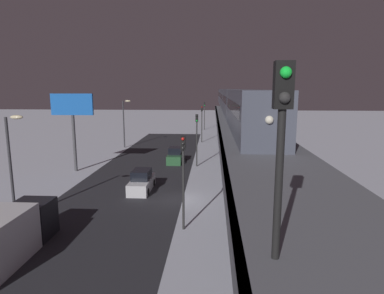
# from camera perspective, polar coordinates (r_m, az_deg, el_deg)

# --- Properties ---
(ground_plane) EXTENTS (240.00, 240.00, 0.00)m
(ground_plane) POSITION_cam_1_polar(r_m,az_deg,el_deg) (28.54, -2.99, -9.20)
(ground_plane) COLOR silver
(avenue_asphalt) EXTENTS (11.00, 83.08, 0.01)m
(avenue_asphalt) POSITION_cam_1_polar(r_m,az_deg,el_deg) (29.47, -12.48, -8.79)
(avenue_asphalt) COLOR #28282D
(avenue_asphalt) RESTS_ON ground_plane
(elevated_railway) EXTENTS (5.00, 83.08, 5.95)m
(elevated_railway) POSITION_cam_1_polar(r_m,az_deg,el_deg) (27.24, 9.64, 0.97)
(elevated_railway) COLOR slate
(elevated_railway) RESTS_ON ground_plane
(subway_train) EXTENTS (2.94, 74.07, 3.40)m
(subway_train) POSITION_cam_1_polar(r_m,az_deg,el_deg) (54.45, 6.81, 8.25)
(subway_train) COLOR #4C5160
(subway_train) RESTS_ON elevated_railway
(rail_signal) EXTENTS (0.36, 0.41, 4.00)m
(rail_signal) POSITION_cam_1_polar(r_m,az_deg,el_deg) (6.58, 15.32, 3.15)
(rail_signal) COLOR black
(rail_signal) RESTS_ON elevated_railway
(sedan_white) EXTENTS (1.91, 4.73, 1.97)m
(sedan_white) POSITION_cam_1_polar(r_m,az_deg,el_deg) (31.27, -8.76, -6.06)
(sedan_white) COLOR silver
(sedan_white) RESTS_ON ground_plane
(sedan_green_2) EXTENTS (1.80, 4.35, 1.97)m
(sedan_green_2) POSITION_cam_1_polar(r_m,az_deg,el_deg) (42.58, -2.93, -1.60)
(sedan_green_2) COLOR #2D6038
(sedan_green_2) RESTS_ON ground_plane
(box_truck) EXTENTS (2.40, 7.40, 2.80)m
(box_truck) POSITION_cam_1_polar(r_m,az_deg,el_deg) (21.49, -29.65, -13.38)
(box_truck) COLOR black
(box_truck) RESTS_ON ground_plane
(traffic_light_near) EXTENTS (0.32, 0.44, 6.40)m
(traffic_light_near) POSITION_cam_1_polar(r_m,az_deg,el_deg) (21.59, -1.53, -3.92)
(traffic_light_near) COLOR #2D2D2D
(traffic_light_near) RESTS_ON ground_plane
(traffic_light_mid) EXTENTS (0.32, 0.44, 6.40)m
(traffic_light_mid) POSITION_cam_1_polar(r_m,az_deg,el_deg) (39.70, 0.84, 2.54)
(traffic_light_mid) COLOR #2D2D2D
(traffic_light_mid) RESTS_ON ground_plane
(traffic_light_far) EXTENTS (0.32, 0.44, 6.40)m
(traffic_light_far) POSITION_cam_1_polar(r_m,az_deg,el_deg) (58.02, 1.73, 4.93)
(traffic_light_far) COLOR #2D2D2D
(traffic_light_far) RESTS_ON ground_plane
(traffic_light_distant) EXTENTS (0.32, 0.44, 6.40)m
(traffic_light_distant) POSITION_cam_1_polar(r_m,az_deg,el_deg) (76.39, 2.19, 6.18)
(traffic_light_distant) COLOR #2D2D2D
(traffic_light_distant) RESTS_ON ground_plane
(commercial_billboard) EXTENTS (4.80, 0.36, 8.90)m
(commercial_billboard) POSITION_cam_1_polar(r_m,az_deg,el_deg) (39.51, -20.10, 5.72)
(commercial_billboard) COLOR #4C4C51
(commercial_billboard) RESTS_ON ground_plane
(street_lamp_near) EXTENTS (1.35, 0.44, 7.65)m
(street_lamp_near) POSITION_cam_1_polar(r_m,az_deg,el_deg) (26.31, -28.79, -1.26)
(street_lamp_near) COLOR #38383D
(street_lamp_near) RESTS_ON ground_plane
(street_lamp_far) EXTENTS (1.35, 0.44, 7.65)m
(street_lamp_far) POSITION_cam_1_polar(r_m,az_deg,el_deg) (53.83, -11.60, 4.99)
(street_lamp_far) COLOR #38383D
(street_lamp_far) RESTS_ON ground_plane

